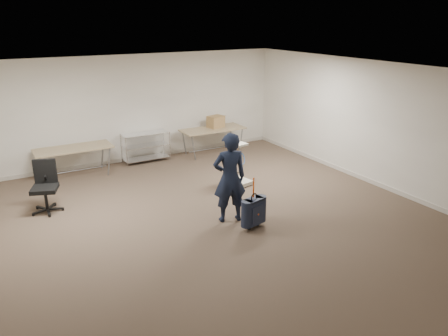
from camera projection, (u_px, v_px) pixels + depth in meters
ground at (224, 221)px, 8.33m from camera, size 9.00×9.00×0.00m
room_shell at (192, 195)px, 9.44m from camera, size 8.00×9.00×9.00m
folding_table_left at (73, 150)px, 10.45m from camera, size 1.80×0.75×0.73m
folding_table_right at (213, 130)px, 12.23m from camera, size 1.80×0.75×0.73m
wire_shelf at (146, 146)px, 11.62m from camera, size 1.22×0.47×0.80m
person at (230, 178)px, 8.10m from camera, size 0.71×0.55×1.73m
suitcase at (254, 211)px, 7.96m from camera, size 0.40×0.28×0.99m
office_chair at (46, 196)px, 8.70m from camera, size 0.62×0.63×1.03m
equipment_cart at (237, 174)px, 10.05m from camera, size 0.64×0.64×1.00m
cardboard_box at (216, 122)px, 12.30m from camera, size 0.49×0.41×0.32m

